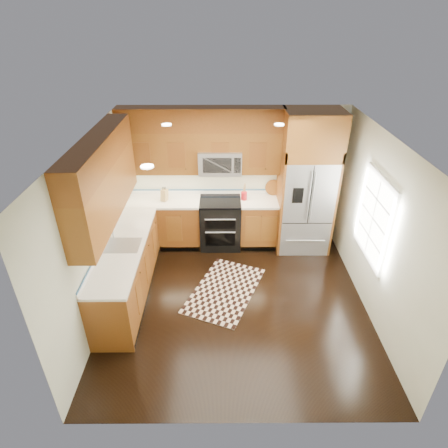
{
  "coord_description": "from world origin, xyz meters",
  "views": [
    {
      "loc": [
        -0.21,
        -4.49,
        4.04
      ],
      "look_at": [
        -0.19,
        0.6,
        1.07
      ],
      "focal_mm": 30.0,
      "sensor_mm": 36.0,
      "label": 1
    }
  ],
  "objects_px": {
    "rug": "(225,290)",
    "knife_block": "(164,195)",
    "range": "(220,223)",
    "utensil_crock": "(244,194)",
    "refrigerator": "(307,184)"
  },
  "relations": [
    {
      "from": "rug",
      "to": "knife_block",
      "type": "xyz_separation_m",
      "value": [
        -1.1,
        1.43,
        1.04
      ]
    },
    {
      "from": "refrigerator",
      "to": "range",
      "type": "bearing_deg",
      "value": 178.6
    },
    {
      "from": "knife_block",
      "to": "utensil_crock",
      "type": "distance_m",
      "value": 1.47
    },
    {
      "from": "rug",
      "to": "refrigerator",
      "type": "bearing_deg",
      "value": 65.1
    },
    {
      "from": "range",
      "to": "utensil_crock",
      "type": "distance_m",
      "value": 0.73
    },
    {
      "from": "range",
      "to": "rug",
      "type": "relative_size",
      "value": 0.62
    },
    {
      "from": "range",
      "to": "rug",
      "type": "xyz_separation_m",
      "value": [
        0.08,
        -1.4,
        -0.46
      ]
    },
    {
      "from": "rug",
      "to": "knife_block",
      "type": "relative_size",
      "value": 5.65
    },
    {
      "from": "rug",
      "to": "utensil_crock",
      "type": "distance_m",
      "value": 1.83
    },
    {
      "from": "range",
      "to": "rug",
      "type": "distance_m",
      "value": 1.47
    },
    {
      "from": "rug",
      "to": "range",
      "type": "bearing_deg",
      "value": 115.56
    },
    {
      "from": "range",
      "to": "knife_block",
      "type": "xyz_separation_m",
      "value": [
        -1.02,
        0.04,
        0.58
      ]
    },
    {
      "from": "range",
      "to": "knife_block",
      "type": "height_order",
      "value": "knife_block"
    },
    {
      "from": "rug",
      "to": "knife_block",
      "type": "distance_m",
      "value": 2.09
    },
    {
      "from": "utensil_crock",
      "to": "rug",
      "type": "bearing_deg",
      "value": -104.03
    }
  ]
}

